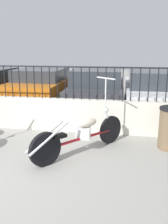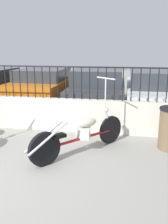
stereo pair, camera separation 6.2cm
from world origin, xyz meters
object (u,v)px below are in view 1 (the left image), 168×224
object	(u,v)px
car_orange	(43,86)
car_dark_grey	(97,89)
car_white	(152,91)
motorcycle_red	(77,135)

from	to	relation	value
car_orange	car_dark_grey	size ratio (longest dim) A/B	1.01
car_dark_grey	car_white	world-z (taller)	car_dark_grey
car_white	car_orange	bearing A→B (deg)	83.06
motorcycle_red	car_dark_grey	distance (m)	3.85
car_orange	motorcycle_red	bearing A→B (deg)	-152.68
motorcycle_red	car_white	distance (m)	4.29
motorcycle_red	car_orange	size ratio (longest dim) A/B	0.48
motorcycle_red	car_orange	bearing A→B (deg)	66.29
motorcycle_red	car_white	xyz separation A→B (m)	(1.75, 3.91, 0.28)
car_dark_grey	car_white	xyz separation A→B (m)	(1.83, 0.07, -0.00)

